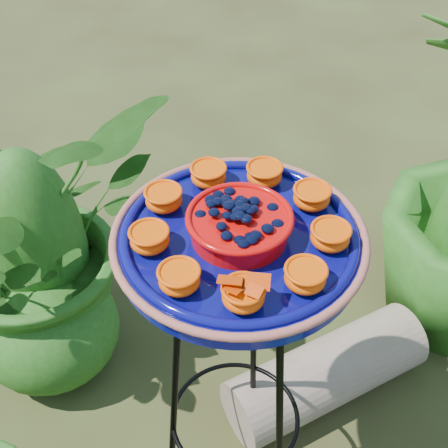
% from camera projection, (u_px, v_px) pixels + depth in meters
% --- Properties ---
extents(tripod_stand, '(0.37, 0.37, 0.84)m').
position_uv_depth(tripod_stand, '(236.00, 362.00, 1.32)').
color(tripod_stand, black).
rests_on(tripod_stand, ground).
extents(feeder_dish, '(0.52, 0.52, 0.10)m').
position_uv_depth(feeder_dish, '(239.00, 236.00, 1.07)').
color(feeder_dish, '#080A63').
rests_on(feeder_dish, tripod_stand).
extents(driftwood_log, '(0.60, 0.48, 0.20)m').
position_uv_depth(driftwood_log, '(326.00, 373.00, 1.79)').
color(driftwood_log, gray).
rests_on(driftwood_log, ground).
extents(shrub_back_left, '(0.97, 0.99, 0.84)m').
position_uv_depth(shrub_back_left, '(33.00, 230.00, 1.77)').
color(shrub_back_left, '#264E14').
rests_on(shrub_back_left, ground).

